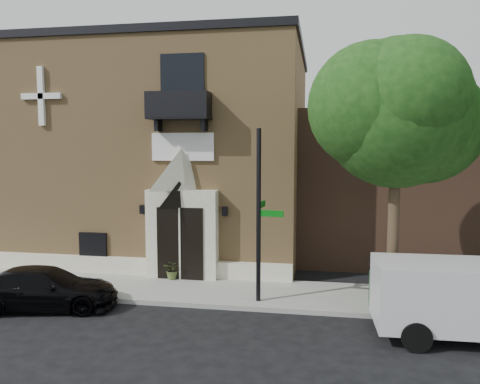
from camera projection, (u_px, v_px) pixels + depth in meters
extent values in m
plane|color=black|center=(188.00, 308.00, 14.24)|extent=(120.00, 120.00, 0.00)
cube|color=gray|center=(230.00, 292.00, 15.54)|extent=(42.00, 3.00, 0.15)
cube|color=tan|center=(173.00, 156.00, 22.18)|extent=(12.00, 10.00, 9.00)
cube|color=black|center=(172.00, 55.00, 21.74)|extent=(12.20, 10.20, 0.30)
cube|color=white|center=(132.00, 266.00, 17.54)|extent=(12.00, 0.30, 0.60)
cube|color=white|center=(182.00, 234.00, 16.95)|extent=(2.60, 0.55, 3.20)
pyramid|color=white|center=(182.00, 169.00, 16.73)|extent=(2.60, 0.55, 1.50)
cube|color=black|center=(180.00, 244.00, 16.69)|extent=(1.70, 0.06, 2.60)
cube|color=white|center=(180.00, 244.00, 16.65)|extent=(0.06, 0.04, 2.60)
cube|color=white|center=(183.00, 147.00, 16.84)|extent=(2.30, 0.10, 1.00)
cube|color=black|center=(179.00, 118.00, 16.36)|extent=(2.20, 0.90, 0.10)
cube|color=black|center=(175.00, 104.00, 15.90)|extent=(2.20, 0.06, 0.90)
cube|color=black|center=(150.00, 106.00, 16.50)|extent=(0.06, 0.90, 0.90)
cube|color=black|center=(208.00, 105.00, 16.14)|extent=(0.06, 0.90, 0.90)
cube|color=black|center=(182.00, 85.00, 16.66)|extent=(1.60, 0.08, 2.20)
cube|color=white|center=(41.00, 96.00, 17.58)|extent=(0.22, 0.14, 2.20)
cube|color=white|center=(41.00, 96.00, 17.58)|extent=(1.60, 0.14, 0.22)
cube|color=black|center=(93.00, 246.00, 17.81)|extent=(1.10, 0.10, 1.00)
cube|color=#EA5A28|center=(93.00, 245.00, 17.84)|extent=(0.85, 0.06, 0.75)
cube|color=black|center=(143.00, 209.00, 17.26)|extent=(0.18, 0.18, 0.32)
cube|color=black|center=(225.00, 211.00, 16.73)|extent=(0.18, 0.18, 0.32)
cylinder|color=#38281C|center=(393.00, 239.00, 13.45)|extent=(0.32, 0.32, 4.20)
sphere|color=#143A0F|center=(397.00, 114.00, 13.12)|extent=(4.20, 4.20, 4.20)
sphere|color=#143A0F|center=(424.00, 125.00, 13.30)|extent=(3.36, 3.36, 3.36)
sphere|color=#143A0F|center=(372.00, 106.00, 13.02)|extent=(3.57, 3.57, 3.57)
sphere|color=#143A0F|center=(409.00, 96.00, 12.36)|extent=(3.15, 3.15, 3.15)
imported|color=black|center=(45.00, 288.00, 14.13)|extent=(4.59, 2.60, 1.25)
cube|color=silver|center=(473.00, 296.00, 11.74)|extent=(4.85, 2.04, 1.64)
cylinder|color=black|center=(416.00, 337.00, 11.14)|extent=(0.74, 0.26, 0.73)
cylinder|color=black|center=(401.00, 311.00, 12.94)|extent=(0.74, 0.26, 0.73)
cylinder|color=black|center=(259.00, 216.00, 14.21)|extent=(0.14, 0.14, 5.30)
cube|color=#06640F|center=(271.00, 214.00, 14.09)|extent=(0.75, 0.13, 0.19)
cube|color=#06640F|center=(262.00, 204.00, 14.56)|extent=(0.13, 0.75, 0.19)
cylinder|color=#AE1A00|center=(423.00, 313.00, 13.28)|extent=(0.33, 0.33, 0.07)
cylinder|color=#AE1A00|center=(423.00, 303.00, 13.25)|extent=(0.24, 0.24, 0.51)
sphere|color=#AE1A00|center=(424.00, 293.00, 13.22)|extent=(0.24, 0.24, 0.24)
cylinder|color=#AE1A00|center=(423.00, 301.00, 13.25)|extent=(0.41, 0.11, 0.11)
cube|color=#0F3717|center=(402.00, 286.00, 14.01)|extent=(1.98, 1.21, 1.16)
cube|color=black|center=(403.00, 265.00, 13.95)|extent=(2.03, 1.27, 0.13)
imported|color=#4F612D|center=(173.00, 270.00, 16.79)|extent=(0.72, 0.66, 0.68)
imported|color=black|center=(434.00, 279.00, 14.12)|extent=(0.65, 0.62, 1.50)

